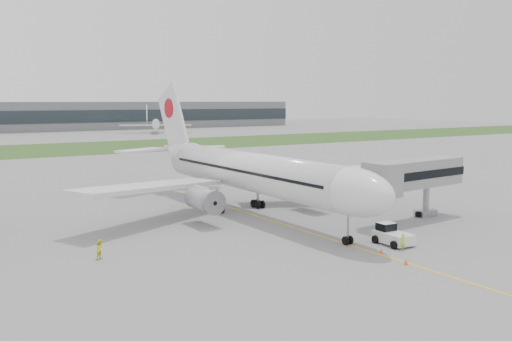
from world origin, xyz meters
TOP-DOWN VIEW (x-y plane):
  - ground at (0.00, 0.00)m, footprint 600.00×600.00m
  - apron_markings at (0.00, -5.00)m, footprint 70.00×70.00m
  - grass_strip at (0.00, 120.00)m, footprint 600.00×50.00m
  - airliner at (0.00, 4.87)m, footprint 48.13×53.95m
  - pushback_tug at (4.01, -17.20)m, footprint 2.89×4.16m
  - jet_bridge at (14.00, -10.43)m, footprint 16.67×6.01m
  - safety_cone_left at (-0.50, -23.37)m, footprint 0.39×0.39m
  - safety_cone_right at (0.50, -19.30)m, footprint 0.37×0.37m
  - ground_crew_near at (3.15, -19.56)m, footprint 0.64×0.46m
  - ground_crew_far at (-23.09, -6.54)m, footprint 1.16×1.13m
  - distant_aircraft_right at (62.85, 184.56)m, footprint 40.68×38.66m

SIDE VIEW (x-z plane):
  - ground at x=0.00m, z-range 0.00..0.00m
  - apron_markings at x=0.00m, z-range -0.02..0.02m
  - distant_aircraft_right at x=62.85m, z-range -6.15..6.15m
  - grass_strip at x=0.00m, z-range 0.00..0.02m
  - safety_cone_right at x=0.50m, z-range 0.00..0.51m
  - safety_cone_left at x=-0.50m, z-range 0.00..0.54m
  - ground_crew_near at x=3.15m, z-range 0.00..1.65m
  - ground_crew_far at x=-23.09m, z-range 0.00..1.89m
  - pushback_tug at x=4.01m, z-range -0.08..2.00m
  - airliner at x=0.00m, z-range -3.28..14.60m
  - jet_bridge at x=14.00m, z-range 1.85..9.57m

